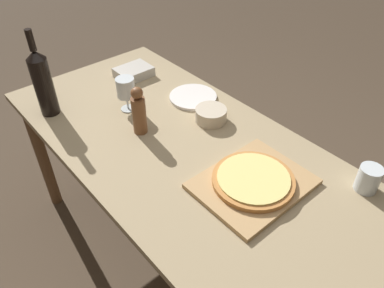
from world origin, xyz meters
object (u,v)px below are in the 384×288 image
pepper_mill (139,112)px  wine_glass (126,88)px  small_bowl (211,115)px  pizza (253,180)px  wine_bottle (43,82)px

pepper_mill → wine_glass: pepper_mill is taller
small_bowl → wine_glass: bearing=126.1°
pizza → small_bowl: (0.15, 0.38, -0.00)m
pepper_mill → wine_glass: 0.18m
pepper_mill → wine_glass: size_ratio=1.35×
pepper_mill → small_bowl: bearing=-25.7°
wine_bottle → pepper_mill: wine_bottle is taller
wine_bottle → small_bowl: wine_bottle is taller
wine_bottle → pizza: bearing=-69.0°
wine_glass → pepper_mill: bearing=-106.4°
wine_bottle → wine_glass: wine_bottle is taller
pepper_mill → small_bowl: (0.27, -0.13, -0.07)m
pizza → pepper_mill: 0.53m
wine_bottle → small_bowl: (0.49, -0.51, -0.12)m
pizza → wine_glass: (-0.07, 0.69, 0.08)m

